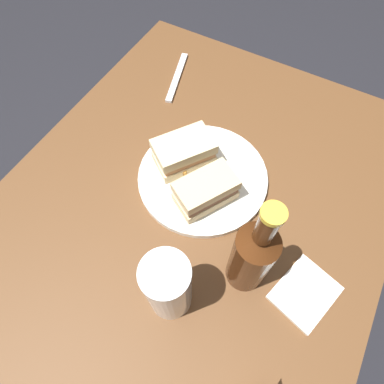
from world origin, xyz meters
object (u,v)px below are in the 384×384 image
at_px(plate, 203,177).
at_px(fork, 177,77).
at_px(sandwich_half_right, 206,191).
at_px(pint_glass, 169,288).
at_px(sandwich_half_left, 184,152).
at_px(cider_bottle, 252,255).
at_px(napkin, 305,293).

bearing_deg(plate, fork, -139.43).
bearing_deg(sandwich_half_right, pint_glass, 10.92).
height_order(sandwich_half_right, fork, sandwich_half_right).
bearing_deg(fork, pint_glass, -167.27).
distance_m(sandwich_half_left, fork, 0.28).
relative_size(sandwich_half_right, cider_bottle, 0.53).
bearing_deg(sandwich_half_right, plate, -146.71).
height_order(cider_bottle, napkin, cider_bottle).
bearing_deg(pint_glass, napkin, 121.03).
bearing_deg(sandwich_half_right, fork, -140.50).
distance_m(sandwich_half_left, sandwich_half_right, 0.10).
relative_size(sandwich_half_left, fork, 0.79).
distance_m(pint_glass, fork, 0.56).
bearing_deg(napkin, sandwich_half_right, -107.61).
xyz_separation_m(plate, napkin, (0.12, 0.27, -0.00)).
bearing_deg(fork, cider_bottle, -152.72).
distance_m(plate, sandwich_half_right, 0.07).
xyz_separation_m(pint_glass, fork, (-0.49, -0.27, -0.07)).
bearing_deg(napkin, fork, -127.16).
height_order(napkin, fork, napkin).
distance_m(cider_bottle, napkin, 0.15).
bearing_deg(cider_bottle, fork, -136.03).
distance_m(napkin, fork, 0.60).
height_order(sandwich_half_left, sandwich_half_right, sandwich_half_left).
height_order(sandwich_half_left, napkin, sandwich_half_left).
relative_size(sandwich_half_right, pint_glass, 0.85).
xyz_separation_m(sandwich_half_right, pint_glass, (0.20, 0.04, 0.03)).
bearing_deg(sandwich_half_left, sandwich_half_right, 54.74).
relative_size(napkin, fork, 0.61).
height_order(plate, sandwich_half_right, sandwich_half_right).
bearing_deg(plate, napkin, 65.77).
xyz_separation_m(pint_glass, cider_bottle, (-0.10, 0.09, 0.03)).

